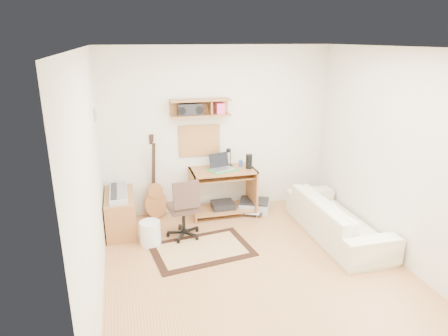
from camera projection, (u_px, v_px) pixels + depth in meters
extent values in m
cube|color=tan|center=(258.00, 272.00, 4.83)|extent=(3.60, 4.00, 0.01)
cube|color=white|center=(265.00, 47.00, 4.02)|extent=(3.60, 4.00, 0.01)
cube|color=silver|center=(218.00, 131.00, 6.27)|extent=(3.60, 0.01, 2.60)
cube|color=silver|center=(91.00, 184.00, 3.99)|extent=(0.01, 4.00, 2.60)
cube|color=silver|center=(401.00, 158.00, 4.86)|extent=(0.01, 4.00, 2.60)
cube|color=#A46A39|center=(200.00, 108.00, 5.95)|extent=(0.90, 0.25, 0.26)
cube|color=tan|center=(200.00, 140.00, 6.22)|extent=(0.64, 0.03, 0.49)
cube|color=#4C8CBF|center=(95.00, 116.00, 5.25)|extent=(0.02, 0.20, 0.15)
cylinder|color=black|center=(249.00, 161.00, 6.20)|extent=(0.10, 0.10, 0.23)
cylinder|color=#3560A1|center=(241.00, 163.00, 6.34)|extent=(0.07, 0.07, 0.09)
cube|color=black|center=(190.00, 110.00, 5.92)|extent=(0.35, 0.16, 0.18)
cube|color=beige|center=(202.00, 249.00, 5.32)|extent=(1.40, 1.03, 0.02)
cube|color=#A46A39|center=(120.00, 213.00, 5.79)|extent=(0.40, 0.90, 0.55)
cube|color=#B2B5BA|center=(118.00, 193.00, 5.70)|extent=(0.24, 0.78, 0.07)
cylinder|color=white|center=(150.00, 233.00, 5.42)|extent=(0.29, 0.29, 0.34)
cube|color=#A5A8AA|center=(254.00, 206.00, 6.50)|extent=(0.58, 0.53, 0.18)
imported|color=beige|center=(338.00, 212.00, 5.59)|extent=(0.56, 1.92, 0.75)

